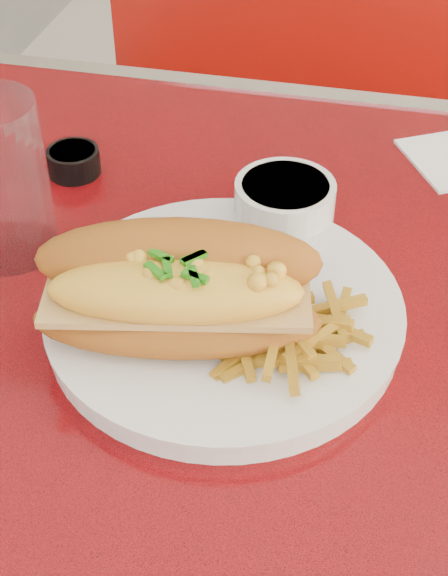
% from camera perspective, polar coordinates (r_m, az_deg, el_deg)
% --- Properties ---
extents(diner_table, '(1.23, 0.83, 0.77)m').
position_cam_1_polar(diner_table, '(0.84, 9.92, -10.12)').
color(diner_table, red).
rests_on(diner_table, ground).
extents(booth_bench_far, '(1.20, 0.51, 0.90)m').
position_cam_1_polar(booth_bench_far, '(1.66, 11.29, 4.56)').
color(booth_bench_far, maroon).
rests_on(booth_bench_far, ground).
extents(dinner_plate, '(0.32, 0.32, 0.02)m').
position_cam_1_polar(dinner_plate, '(0.70, 0.00, -1.71)').
color(dinner_plate, white).
rests_on(dinner_plate, diner_table).
extents(mac_hoagie, '(0.25, 0.16, 0.10)m').
position_cam_1_polar(mac_hoagie, '(0.64, -3.35, -0.16)').
color(mac_hoagie, '#A85F1B').
rests_on(mac_hoagie, dinner_plate).
extents(fries_pile, '(0.12, 0.11, 0.03)m').
position_cam_1_polar(fries_pile, '(0.64, 4.98, -3.35)').
color(fries_pile, gold).
rests_on(fries_pile, dinner_plate).
extents(fork, '(0.02, 0.14, 0.00)m').
position_cam_1_polar(fork, '(0.72, 6.17, 0.56)').
color(fork, silver).
rests_on(fork, dinner_plate).
extents(gravy_ramekin, '(0.11, 0.11, 0.05)m').
position_cam_1_polar(gravy_ramekin, '(0.79, 4.31, 5.86)').
color(gravy_ramekin, white).
rests_on(gravy_ramekin, diner_table).
extents(sauce_cup_left, '(0.07, 0.07, 0.03)m').
position_cam_1_polar(sauce_cup_left, '(0.90, -10.65, 8.92)').
color(sauce_cup_left, black).
rests_on(sauce_cup_left, diner_table).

